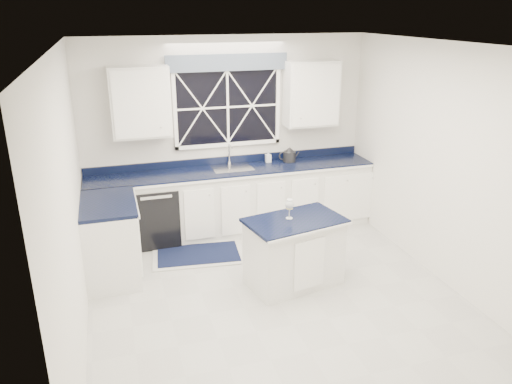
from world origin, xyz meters
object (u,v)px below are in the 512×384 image
object	(u,v)px
dishwasher	(155,213)
wine_glass	(289,205)
island	(294,251)
faucet	(230,154)
kettle	(289,155)
soap_bottle	(268,156)

from	to	relation	value
dishwasher	wine_glass	bearing A→B (deg)	-49.06
island	wine_glass	xyz separation A→B (m)	(-0.05, 0.05, 0.56)
dishwasher	faucet	xyz separation A→B (m)	(1.10, 0.19, 0.69)
dishwasher	faucet	bearing A→B (deg)	10.02
dishwasher	kettle	bearing A→B (deg)	3.28
dishwasher	island	world-z (taller)	dishwasher
soap_bottle	kettle	bearing A→B (deg)	-10.26
faucet	soap_bottle	distance (m)	0.57
island	faucet	bearing A→B (deg)	88.04
kettle	wine_glass	world-z (taller)	kettle
island	kettle	bearing A→B (deg)	60.28
faucet	wine_glass	xyz separation A→B (m)	(0.25, -1.75, -0.14)
wine_glass	faucet	bearing A→B (deg)	98.08
kettle	soap_bottle	bearing A→B (deg)	-179.29
faucet	wine_glass	size ratio (longest dim) A/B	1.33
dishwasher	soap_bottle	world-z (taller)	soap_bottle
dishwasher	soap_bottle	xyz separation A→B (m)	(1.66, 0.17, 0.61)
dishwasher	soap_bottle	bearing A→B (deg)	5.74
faucet	island	size ratio (longest dim) A/B	0.26
island	kettle	xyz separation A→B (m)	(0.56, 1.71, 0.63)
dishwasher	kettle	size ratio (longest dim) A/B	2.76
faucet	soap_bottle	size ratio (longest dim) A/B	1.81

